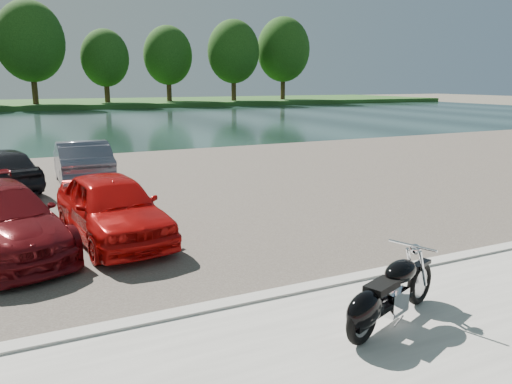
{
  "coord_description": "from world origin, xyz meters",
  "views": [
    {
      "loc": [
        -5.32,
        -4.67,
        3.49
      ],
      "look_at": [
        -0.73,
        4.98,
        1.1
      ],
      "focal_mm": 35.0,
      "sensor_mm": 36.0,
      "label": 1
    }
  ],
  "objects": [
    {
      "name": "far_bank",
      "position": [
        0.0,
        72.0,
        0.3
      ],
      "size": [
        120.0,
        24.0,
        0.6
      ],
      "primitive_type": "cube",
      "color": "#204A1A",
      "rests_on": "ground"
    },
    {
      "name": "motorcycle",
      "position": [
        -0.93,
        0.37,
        0.56
      ],
      "size": [
        2.23,
        1.11,
        1.05
      ],
      "rotation": [
        0.0,
        0.0,
        0.37
      ],
      "color": "black",
      "rests_on": "promenade"
    },
    {
      "name": "parking_lot",
      "position": [
        0.0,
        11.0,
        0.02
      ],
      "size": [
        60.0,
        18.0,
        0.04
      ],
      "primitive_type": "cube",
      "color": "#423B35",
      "rests_on": "ground"
    },
    {
      "name": "kerb",
      "position": [
        0.0,
        2.0,
        0.07
      ],
      "size": [
        60.0,
        0.3,
        0.14
      ],
      "primitive_type": "cube",
      "color": "#9C9A93",
      "rests_on": "ground"
    },
    {
      "name": "far_trees",
      "position": [
        4.36,
        65.79,
        7.49
      ],
      "size": [
        70.25,
        10.68,
        12.52
      ],
      "color": "#3B2915",
      "rests_on": "far_bank"
    },
    {
      "name": "car_9",
      "position": [
        -3.48,
        12.87,
        0.79
      ],
      "size": [
        1.64,
        4.59,
        1.51
      ],
      "primitive_type": "imported",
      "rotation": [
        0.0,
        0.0,
        3.13
      ],
      "color": "slate",
      "rests_on": "parking_lot"
    },
    {
      "name": "ground",
      "position": [
        0.0,
        0.0,
        0.0
      ],
      "size": [
        200.0,
        200.0,
        0.0
      ],
      "primitive_type": "plane",
      "color": "#595447",
      "rests_on": "ground"
    },
    {
      "name": "car_8",
      "position": [
        -5.94,
        12.87,
        0.75
      ],
      "size": [
        2.72,
        4.49,
        1.43
      ],
      "primitive_type": "imported",
      "rotation": [
        0.0,
        0.0,
        3.4
      ],
      "color": "black",
      "rests_on": "parking_lot"
    },
    {
      "name": "river",
      "position": [
        0.0,
        40.0,
        0.0
      ],
      "size": [
        120.0,
        40.0,
        0.0
      ],
      "primitive_type": "cube",
      "color": "#182B27",
      "rests_on": "ground"
    },
    {
      "name": "car_4",
      "position": [
        -3.63,
        6.27,
        0.77
      ],
      "size": [
        2.27,
        4.49,
        1.47
      ],
      "primitive_type": "imported",
      "rotation": [
        0.0,
        0.0,
        0.13
      ],
      "color": "red",
      "rests_on": "parking_lot"
    }
  ]
}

